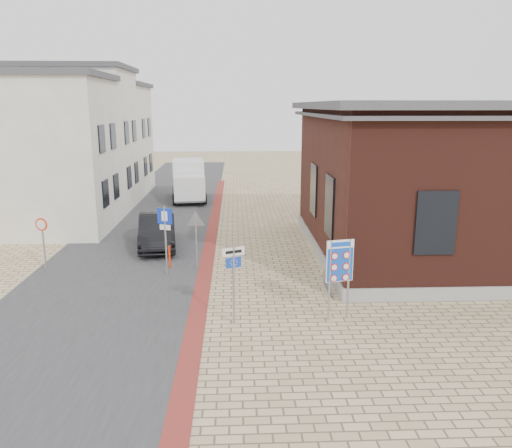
{
  "coord_description": "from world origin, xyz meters",
  "views": [
    {
      "loc": [
        -0.72,
        -15.05,
        6.64
      ],
      "look_at": [
        0.06,
        3.6,
        2.2
      ],
      "focal_mm": 35.0,
      "sensor_mm": 36.0,
      "label": 1
    }
  ],
  "objects_px": {
    "sedan": "(157,231)",
    "bollard": "(170,257)",
    "box_truck": "(189,180)",
    "parking_sign": "(165,228)",
    "border_sign": "(340,263)",
    "essen_sign": "(234,270)"
  },
  "relations": [
    {
      "from": "essen_sign",
      "to": "parking_sign",
      "type": "xyz_separation_m",
      "value": [
        -2.7,
        4.72,
        0.2
      ]
    },
    {
      "from": "essen_sign",
      "to": "parking_sign",
      "type": "distance_m",
      "value": 5.44
    },
    {
      "from": "box_truck",
      "to": "border_sign",
      "type": "distance_m",
      "value": 21.94
    },
    {
      "from": "border_sign",
      "to": "parking_sign",
      "type": "xyz_separation_m",
      "value": [
        -6.0,
        4.5,
        0.08
      ]
    },
    {
      "from": "border_sign",
      "to": "parking_sign",
      "type": "height_order",
      "value": "parking_sign"
    },
    {
      "from": "sedan",
      "to": "border_sign",
      "type": "distance_m",
      "value": 11.21
    },
    {
      "from": "border_sign",
      "to": "essen_sign",
      "type": "bearing_deg",
      "value": 171.71
    },
    {
      "from": "sedan",
      "to": "bollard",
      "type": "height_order",
      "value": "sedan"
    },
    {
      "from": "sedan",
      "to": "parking_sign",
      "type": "height_order",
      "value": "parking_sign"
    },
    {
      "from": "border_sign",
      "to": "bollard",
      "type": "xyz_separation_m",
      "value": [
        -6.0,
        5.38,
        -1.39
      ]
    },
    {
      "from": "sedan",
      "to": "border_sign",
      "type": "xyz_separation_m",
      "value": [
        7.0,
        -8.69,
        1.09
      ]
    },
    {
      "from": "sedan",
      "to": "bollard",
      "type": "relative_size",
      "value": 4.91
    },
    {
      "from": "border_sign",
      "to": "sedan",
      "type": "bearing_deg",
      "value": 116.75
    },
    {
      "from": "bollard",
      "to": "sedan",
      "type": "bearing_deg",
      "value": 106.74
    },
    {
      "from": "box_truck",
      "to": "bollard",
      "type": "height_order",
      "value": "box_truck"
    },
    {
      "from": "box_truck",
      "to": "essen_sign",
      "type": "bearing_deg",
      "value": -87.74
    },
    {
      "from": "border_sign",
      "to": "bollard",
      "type": "distance_m",
      "value": 8.18
    },
    {
      "from": "border_sign",
      "to": "bollard",
      "type": "bearing_deg",
      "value": 126.05
    },
    {
      "from": "box_truck",
      "to": "parking_sign",
      "type": "relative_size",
      "value": 1.97
    },
    {
      "from": "sedan",
      "to": "parking_sign",
      "type": "distance_m",
      "value": 4.47
    },
    {
      "from": "sedan",
      "to": "border_sign",
      "type": "bearing_deg",
      "value": -58.99
    },
    {
      "from": "box_truck",
      "to": "parking_sign",
      "type": "bearing_deg",
      "value": -94.54
    }
  ]
}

